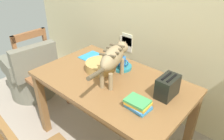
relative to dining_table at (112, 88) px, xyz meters
name	(u,v)px	position (x,y,z in m)	size (l,w,h in m)	color
wall_rear	(166,8)	(0.03, 0.76, 0.58)	(4.22, 0.11, 2.50)	beige
dining_table	(112,88)	(0.00, 0.00, 0.00)	(1.38, 0.83, 0.76)	brown
cat	(113,57)	(0.00, 0.02, 0.30)	(0.29, 0.69, 0.31)	#98815C
saucer_bowl	(121,67)	(-0.07, 0.22, 0.10)	(0.20, 0.20, 0.03)	teal
coffee_mug	(122,61)	(-0.07, 0.22, 0.16)	(0.12, 0.08, 0.09)	blue
magazine	(95,58)	(-0.42, 0.20, 0.09)	(0.29, 0.22, 0.01)	#2D8EC9
book_stack	(138,104)	(0.39, -0.16, 0.13)	(0.18, 0.15, 0.07)	#348DCB
wicker_basket	(100,66)	(-0.20, 0.06, 0.13)	(0.28, 0.28, 0.09)	tan
toaster	(168,87)	(0.47, 0.11, 0.18)	(0.12, 0.20, 0.18)	black
wooden_chair_near	(42,72)	(-1.07, -0.08, -0.22)	(0.44, 0.44, 0.92)	brown
wicker_armchair	(33,76)	(-1.34, -0.08, -0.39)	(0.63, 0.65, 0.78)	slate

